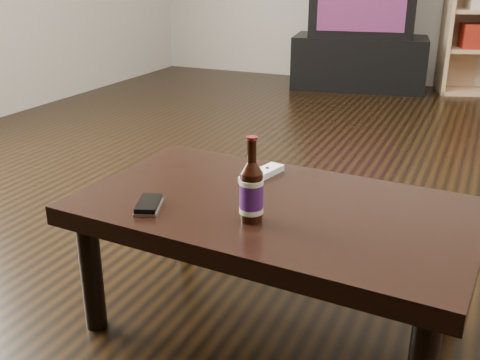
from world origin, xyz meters
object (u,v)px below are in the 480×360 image
at_px(coffee_table, 274,221).
at_px(remote, 262,174).
at_px(tv_stand, 359,62).
at_px(phone, 149,205).
at_px(beer_bottle, 251,192).

bearing_deg(coffee_table, remote, 121.72).
bearing_deg(tv_stand, remote, -91.86).
relative_size(tv_stand, phone, 8.55).
bearing_deg(remote, phone, -104.87).
bearing_deg(remote, beer_bottle, -59.25).
xyz_separation_m(beer_bottle, remote, (-0.09, 0.29, -0.07)).
bearing_deg(phone, remote, 40.05).
distance_m(tv_stand, phone, 3.62).
relative_size(coffee_table, remote, 6.07).
bearing_deg(coffee_table, tv_stand, 99.13).
xyz_separation_m(tv_stand, coffee_table, (0.55, -3.44, 0.12)).
xyz_separation_m(tv_stand, phone, (0.27, -3.61, 0.18)).
height_order(tv_stand, beer_bottle, beer_bottle).
bearing_deg(beer_bottle, tv_stand, 98.60).
relative_size(tv_stand, beer_bottle, 5.01).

